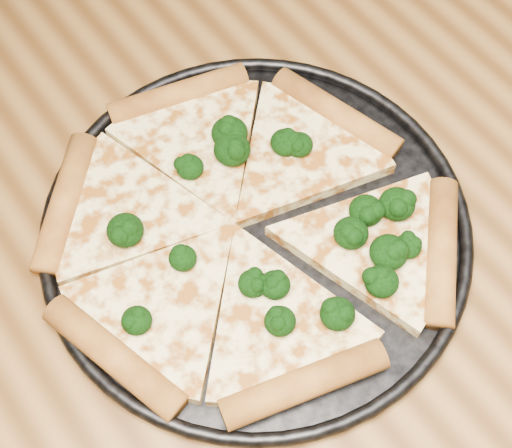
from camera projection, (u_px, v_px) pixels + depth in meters
dining_table at (201, 317)px, 0.69m from camera, size 1.20×0.90×0.75m
pizza_pan at (256, 229)px, 0.62m from camera, size 0.36×0.36×0.02m
pizza at (240, 225)px, 0.61m from camera, size 0.34×0.34×0.02m
broccoli_florets at (288, 221)px, 0.60m from camera, size 0.25×0.21×0.02m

